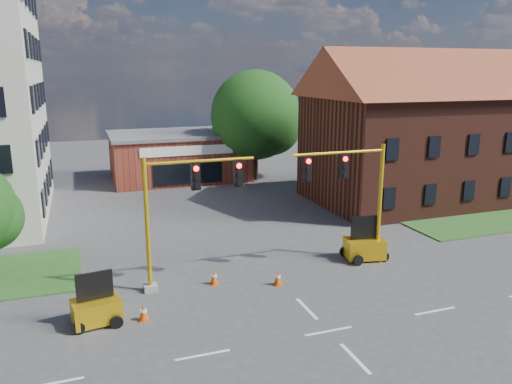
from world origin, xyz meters
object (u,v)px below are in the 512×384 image
signal_mast_west (183,205)px  signal_mast_east (353,190)px  trailer_west (96,308)px  trailer_east (364,246)px  pickup_white (394,201)px

signal_mast_west → signal_mast_east: size_ratio=1.00×
trailer_west → trailer_east: bearing=1.1°
trailer_west → pickup_white: 23.09m
signal_mast_west → signal_mast_east: 8.71m
signal_mast_west → trailer_east: 10.22m
signal_mast_east → trailer_west: bearing=-169.6°
signal_mast_west → pickup_white: size_ratio=1.12×
signal_mast_east → pickup_white: bearing=43.9°
signal_mast_east → trailer_west: size_ratio=2.98×
trailer_west → signal_mast_west: bearing=20.5°
signal_mast_west → trailer_west: 5.73m
pickup_white → trailer_east: bearing=122.8°
trailer_east → pickup_white: 10.25m
signal_mast_east → trailer_east: (0.99, 0.21, -3.20)m
trailer_west → trailer_east: trailer_east is taller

